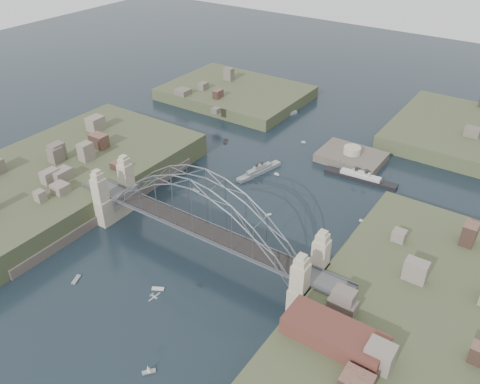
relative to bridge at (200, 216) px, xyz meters
name	(u,v)px	position (x,y,z in m)	size (l,w,h in m)	color
ground	(202,254)	(0.00, 0.00, -12.32)	(500.00, 500.00, 0.00)	black
bridge	(200,216)	(0.00, 0.00, 0.00)	(84.00, 13.80, 24.60)	#4E4E50
shore_west	(60,184)	(-57.32, 0.00, -10.35)	(50.50, 90.00, 12.00)	#40482C
shore_east	(417,346)	(57.32, 0.00, -10.35)	(50.50, 90.00, 12.00)	#40482C
headland_nw	(236,97)	(-55.00, 95.00, -11.82)	(60.00, 45.00, 9.00)	#40482C
fort_island	(351,162)	(12.00, 70.00, -12.66)	(22.00, 16.00, 9.40)	#50473F
wharf_shed	(334,334)	(44.00, -14.00, -2.32)	(20.00, 8.00, 4.00)	#592D26
naval_cruiser_near	(259,171)	(-10.18, 44.43, -11.46)	(6.76, 18.67, 5.58)	gray
naval_cruiser_far	(282,115)	(-27.36, 88.83, -11.51)	(7.52, 15.21, 5.22)	gray
ocean_liner	(360,178)	(19.89, 59.39, -11.40)	(24.51, 4.97, 5.98)	black
aeroplane	(154,296)	(6.90, -25.07, -3.83)	(1.76, 3.27, 0.47)	#B5B6BD
small_boat_a	(196,191)	(-20.77, 23.32, -12.17)	(2.80, 1.33, 0.45)	beige
small_boat_b	(268,215)	(5.39, 25.02, -12.17)	(1.50, 1.93, 0.45)	beige
small_boat_c	(158,289)	(-0.49, -16.71, -12.17)	(3.06, 2.30, 0.45)	beige
small_boat_d	(363,221)	(29.99, 37.93, -12.17)	(2.48, 0.97, 0.45)	beige
small_boat_e	(225,141)	(-33.33, 56.97, -12.17)	(3.13, 3.93, 0.45)	beige
small_boat_f	(277,174)	(-4.62, 46.76, -12.03)	(1.77, 0.59, 1.43)	beige
small_boat_g	(149,370)	(14.25, -35.63, -11.53)	(2.42, 2.73, 2.38)	beige
small_boat_h	(303,142)	(-8.41, 72.80, -12.03)	(1.87, 1.12, 1.43)	beige
small_boat_i	(317,275)	(29.30, 9.60, -12.17)	(1.45, 2.88, 0.45)	beige
small_boat_j	(76,280)	(-19.53, -25.79, -12.17)	(2.29, 3.43, 0.45)	beige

